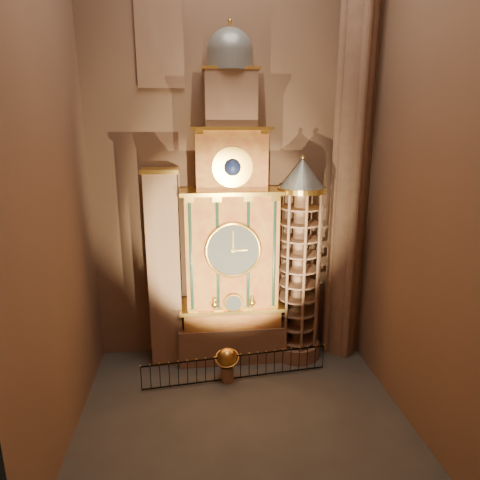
{
  "coord_description": "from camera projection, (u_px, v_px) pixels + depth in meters",
  "views": [
    {
      "loc": [
        -1.89,
        -15.9,
        12.19
      ],
      "look_at": [
        0.23,
        3.0,
        7.08
      ],
      "focal_mm": 32.0,
      "sensor_mm": 36.0,
      "label": 1
    }
  ],
  "objects": [
    {
      "name": "floor",
      "position": [
        242.0,
        414.0,
        18.63
      ],
      "size": [
        14.0,
        14.0,
        0.0
      ],
      "primitive_type": "plane",
      "color": "#383330",
      "rests_on": "ground"
    },
    {
      "name": "wall_back",
      "position": [
        229.0,
        150.0,
        21.53
      ],
      "size": [
        22.0,
        0.0,
        22.0
      ],
      "primitive_type": "plane",
      "rotation": [
        1.57,
        0.0,
        0.0
      ],
      "color": "#835C46",
      "rests_on": "floor"
    },
    {
      "name": "wall_left",
      "position": [
        45.0,
        160.0,
        15.02
      ],
      "size": [
        0.0,
        22.0,
        22.0
      ],
      "primitive_type": "plane",
      "rotation": [
        1.57,
        0.0,
        1.57
      ],
      "color": "#835C46",
      "rests_on": "floor"
    },
    {
      "name": "wall_right",
      "position": [
        422.0,
        157.0,
        16.53
      ],
      "size": [
        0.0,
        22.0,
        22.0
      ],
      "primitive_type": "plane",
      "rotation": [
        1.57,
        0.0,
        -1.57
      ],
      "color": "#835C46",
      "rests_on": "floor"
    },
    {
      "name": "astronomical_clock",
      "position": [
        231.0,
        238.0,
        21.66
      ],
      "size": [
        5.6,
        2.41,
        16.7
      ],
      "color": "#8C634C",
      "rests_on": "floor"
    },
    {
      "name": "portrait_tower",
      "position": [
        165.0,
        269.0,
        21.71
      ],
      "size": [
        1.8,
        1.6,
        10.2
      ],
      "color": "#8C634C",
      "rests_on": "floor"
    },
    {
      "name": "stair_turret",
      "position": [
        299.0,
        263.0,
        22.15
      ],
      "size": [
        2.5,
        2.5,
        10.8
      ],
      "color": "#8C634C",
      "rests_on": "floor"
    },
    {
      "name": "gothic_pier",
      "position": [
        353.0,
        150.0,
        21.23
      ],
      "size": [
        2.04,
        2.04,
        22.0
      ],
      "color": "#8C634C",
      "rests_on": "floor"
    },
    {
      "name": "stained_glass_window",
      "position": [
        159.0,
        28.0,
        19.68
      ],
      "size": [
        2.2,
        0.14,
        5.2
      ],
      "color": "navy",
      "rests_on": "wall_back"
    },
    {
      "name": "celestial_globe",
      "position": [
        227.0,
        361.0,
        20.87
      ],
      "size": [
        1.41,
        1.36,
        1.72
      ],
      "color": "#8C634C",
      "rests_on": "floor"
    },
    {
      "name": "iron_railing",
      "position": [
        236.0,
        367.0,
        20.98
      ],
      "size": [
        9.08,
        1.01,
        1.28
      ],
      "color": "black",
      "rests_on": "floor"
    }
  ]
}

